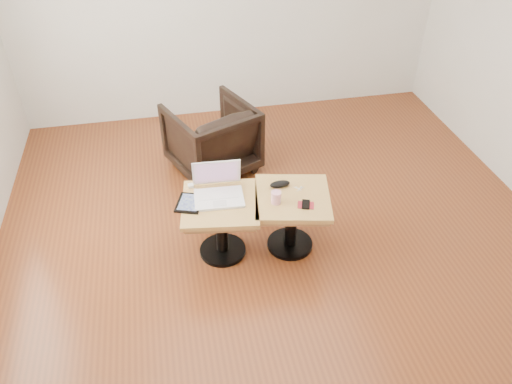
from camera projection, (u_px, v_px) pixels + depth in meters
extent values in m
cube|color=brown|center=(279.00, 239.00, 4.06)|extent=(4.50, 4.50, 0.01)
cylinder|color=black|center=(223.00, 250.00, 3.94)|extent=(0.36, 0.36, 0.03)
cylinder|color=black|center=(222.00, 228.00, 3.79)|extent=(0.09, 0.09, 0.44)
cube|color=brown|center=(220.00, 208.00, 3.67)|extent=(0.58, 0.58, 0.04)
cube|color=olive|center=(220.00, 204.00, 3.65)|extent=(0.63, 0.63, 0.04)
cylinder|color=black|center=(290.00, 244.00, 3.99)|extent=(0.36, 0.36, 0.03)
cylinder|color=black|center=(291.00, 222.00, 3.85)|extent=(0.09, 0.09, 0.44)
cube|color=brown|center=(292.00, 202.00, 3.73)|extent=(0.60, 0.60, 0.04)
cube|color=olive|center=(292.00, 198.00, 3.70)|extent=(0.65, 0.65, 0.04)
cube|color=white|center=(219.00, 198.00, 3.66)|extent=(0.37, 0.27, 0.02)
cube|color=silver|center=(218.00, 194.00, 3.68)|extent=(0.30, 0.14, 0.00)
cube|color=silver|center=(220.00, 203.00, 3.59)|extent=(0.10, 0.07, 0.00)
cube|color=white|center=(216.00, 172.00, 3.70)|extent=(0.36, 0.09, 0.23)
cube|color=maroon|center=(216.00, 172.00, 3.70)|extent=(0.32, 0.07, 0.19)
cube|color=black|center=(190.00, 203.00, 3.62)|extent=(0.24, 0.27, 0.02)
cube|color=#191E38|center=(189.00, 202.00, 3.61)|extent=(0.20, 0.23, 0.00)
cube|color=white|center=(191.00, 186.00, 3.78)|extent=(0.04, 0.04, 0.02)
ellipsoid|color=black|center=(280.00, 184.00, 3.77)|extent=(0.16, 0.08, 0.05)
cylinder|color=#E4598A|center=(276.00, 197.00, 3.60)|extent=(0.08, 0.08, 0.10)
sphere|color=white|center=(299.00, 189.00, 3.75)|extent=(0.01, 0.01, 0.01)
sphere|color=white|center=(301.00, 187.00, 3.77)|extent=(0.01, 0.01, 0.01)
sphere|color=white|center=(296.00, 187.00, 3.77)|extent=(0.01, 0.01, 0.01)
cylinder|color=white|center=(299.00, 189.00, 3.75)|extent=(0.07, 0.05, 0.00)
cube|color=#9D2933|center=(306.00, 205.00, 3.61)|extent=(0.14, 0.11, 0.01)
cube|color=black|center=(306.00, 204.00, 3.60)|extent=(0.09, 0.12, 0.01)
imported|color=black|center=(212.00, 138.00, 4.66)|extent=(0.94, 0.95, 0.67)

